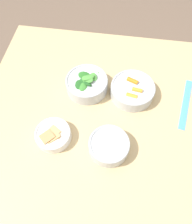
% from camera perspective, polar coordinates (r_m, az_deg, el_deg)
% --- Properties ---
extents(ground_plane, '(10.00, 10.00, 0.00)m').
position_cam_1_polar(ground_plane, '(1.64, -1.34, -14.04)').
color(ground_plane, brown).
extents(dining_table, '(1.09, 0.98, 0.74)m').
position_cam_1_polar(dining_table, '(1.05, -2.03, -4.59)').
color(dining_table, tan).
rests_on(dining_table, ground_plane).
extents(bowl_carrots, '(0.20, 0.20, 0.07)m').
position_cam_1_polar(bowl_carrots, '(1.00, 9.50, 5.66)').
color(bowl_carrots, silver).
rests_on(bowl_carrots, dining_table).
extents(bowl_greens, '(0.19, 0.19, 0.09)m').
position_cam_1_polar(bowl_greens, '(1.01, -2.40, 7.42)').
color(bowl_greens, silver).
rests_on(bowl_greens, dining_table).
extents(bowl_beans_hotdog, '(0.16, 0.16, 0.06)m').
position_cam_1_polar(bowl_beans_hotdog, '(0.87, 3.39, -8.88)').
color(bowl_beans_hotdog, silver).
rests_on(bowl_beans_hotdog, dining_table).
extents(bowl_cookies, '(0.14, 0.14, 0.05)m').
position_cam_1_polar(bowl_cookies, '(0.91, -11.08, -5.84)').
color(bowl_cookies, white).
rests_on(bowl_cookies, dining_table).
extents(ruler, '(0.27, 0.08, 0.00)m').
position_cam_1_polar(ruler, '(1.07, 22.37, 2.05)').
color(ruler, '#4C99E0').
rests_on(ruler, dining_table).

